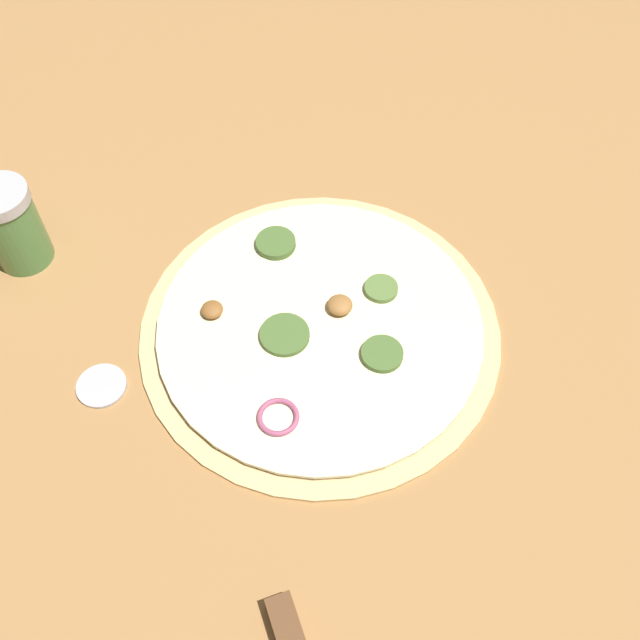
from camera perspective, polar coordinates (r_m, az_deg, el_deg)
ground_plane at (r=0.71m, az=-0.00°, el=-0.82°), size 3.00×3.00×0.00m
pizza at (r=0.70m, az=-0.04°, el=-0.52°), size 0.34×0.34×0.02m
spice_jar at (r=0.78m, az=-22.43°, el=6.67°), size 0.06×0.06×0.09m
loose_cap at (r=0.70m, az=-16.34°, el=-4.77°), size 0.05×0.05×0.01m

